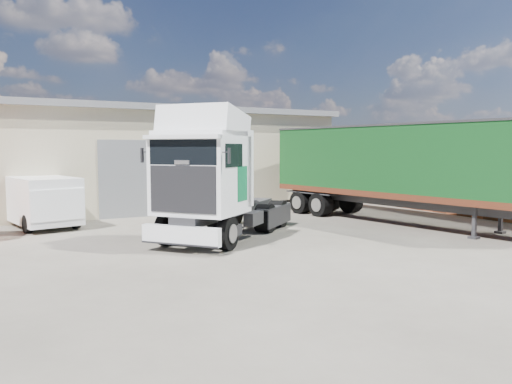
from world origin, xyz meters
TOP-DOWN VIEW (x-y plane):
  - ground at (0.00, 0.00)m, footprint 120.00×120.00m
  - warehouse at (-6.00, 16.00)m, footprint 30.60×12.60m
  - brick_boundary_wall at (11.50, 6.00)m, footprint 0.35×26.00m
  - tractor_unit at (-1.60, 2.66)m, footprint 6.83×6.28m
  - box_trailer at (7.01, 2.84)m, footprint 4.60×12.91m
  - panel_van at (-6.52, 9.18)m, footprint 2.97×5.31m

SIDE VIEW (x-z plane):
  - ground at x=0.00m, z-range 0.00..0.00m
  - panel_van at x=-6.52m, z-range 0.03..2.08m
  - brick_boundary_wall at x=11.50m, z-range 0.00..2.50m
  - tractor_unit at x=-1.60m, z-range -0.37..4.24m
  - box_trailer at x=7.01m, z-range 0.46..4.67m
  - warehouse at x=-6.00m, z-range -0.05..5.37m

